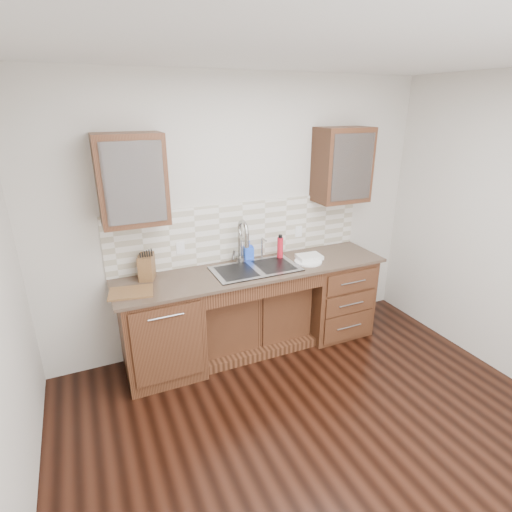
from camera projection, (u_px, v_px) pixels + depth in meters
name	position (u px, v px, depth m)	size (l,w,h in m)	color
ground	(331.00, 452.00, 3.02)	(4.00, 3.50, 0.10)	black
ceiling	(368.00, 33.00, 2.02)	(4.00, 3.50, 0.10)	white
wall_back	(240.00, 216.00, 4.05)	(4.00, 0.10, 2.70)	beige
base_cabinet_left	(161.00, 331.00, 3.71)	(0.70, 0.62, 0.88)	#593014
base_cabinet_center	(251.00, 314.00, 4.18)	(1.20, 0.44, 0.70)	#593014
base_cabinet_right	(332.00, 294.00, 4.43)	(0.70, 0.62, 0.88)	#593014
countertop	(255.00, 270.00, 3.90)	(2.70, 0.65, 0.03)	#84705B
backsplash	(242.00, 231.00, 4.05)	(2.70, 0.02, 0.59)	beige
sink	(256.00, 277.00, 3.91)	(0.84, 0.46, 0.19)	#9E9EA5
faucet	(240.00, 244.00, 3.98)	(0.04, 0.04, 0.40)	#999993
filter_tap	(262.00, 247.00, 4.11)	(0.02, 0.02, 0.24)	#999993
upper_cabinet_left	(131.00, 180.00, 3.30)	(0.55, 0.34, 0.75)	#593014
upper_cabinet_right	(342.00, 165.00, 4.10)	(0.55, 0.34, 0.75)	#593014
outlet_left	(180.00, 248.00, 3.83)	(0.08, 0.01, 0.12)	white
outlet_right	(298.00, 232.00, 4.32)	(0.08, 0.01, 0.12)	white
soap_bottle	(249.00, 250.00, 4.09)	(0.09, 0.09, 0.21)	blue
water_bottle	(280.00, 248.00, 4.11)	(0.06, 0.06, 0.23)	red
plate	(308.00, 261.00, 4.05)	(0.28, 0.28, 0.02)	white
dish_towel	(309.00, 257.00, 4.09)	(0.25, 0.18, 0.04)	white
knife_block	(147.00, 267.00, 3.64)	(0.12, 0.20, 0.23)	#9C5C3C
cutting_board	(131.00, 292.00, 3.38)	(0.36, 0.25, 0.02)	#906148
cup_left_a	(114.00, 187.00, 3.26)	(0.12, 0.12, 0.10)	silver
cup_left_b	(142.00, 186.00, 3.35)	(0.10, 0.10, 0.09)	white
cup_right_a	(336.00, 171.00, 4.09)	(0.12, 0.12, 0.10)	silver
cup_right_b	(347.00, 170.00, 4.14)	(0.10, 0.10, 0.09)	white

